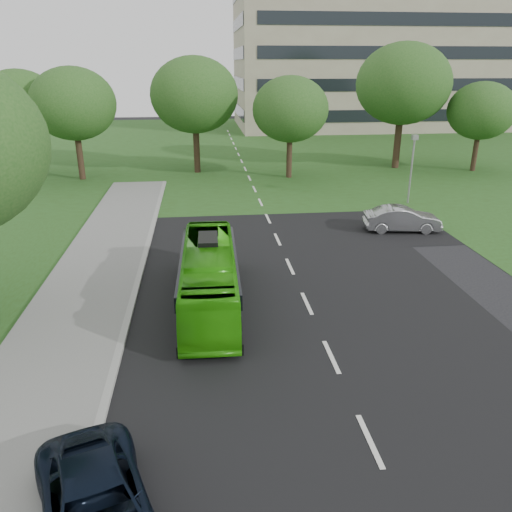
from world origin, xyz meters
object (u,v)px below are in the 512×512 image
at_px(tree_park_b, 194,95).
at_px(tree_park_f, 20,104).
at_px(tree_park_d, 403,84).
at_px(sedan, 402,219).
at_px(bus, 209,277).
at_px(office_building, 373,39).
at_px(tree_park_e, 482,111).
at_px(tree_park_a, 73,104).
at_px(suv, 97,509).
at_px(tree_park_c, 290,109).
at_px(camera_pole, 412,160).

distance_m(tree_park_b, tree_park_f, 14.58).
relative_size(tree_park_d, sedan, 2.53).
relative_size(bus, sedan, 2.02).
bearing_deg(sedan, bus, 133.60).
height_order(tree_park_b, tree_park_d, tree_park_d).
xyz_separation_m(office_building, tree_park_e, (-1.32, -34.99, -7.22)).
bearing_deg(tree_park_a, sedan, -37.34).
distance_m(office_building, suv, 76.45).
bearing_deg(suv, tree_park_f, 89.31).
distance_m(tree_park_d, tree_park_f, 33.10).
xyz_separation_m(tree_park_a, tree_park_d, (28.21, 1.88, 1.33)).
distance_m(tree_park_a, suv, 36.46).
xyz_separation_m(tree_park_b, tree_park_e, (25.04, -2.08, -1.36)).
height_order(tree_park_c, bus, tree_park_c).
bearing_deg(tree_park_e, tree_park_c, -176.80).
xyz_separation_m(office_building, tree_park_c, (-18.54, -35.95, -6.85)).
bearing_deg(office_building, camera_pole, -104.46).
distance_m(tree_park_b, tree_park_d, 18.52).
xyz_separation_m(tree_park_d, suv, (-20.60, -37.11, -6.81)).
bearing_deg(tree_park_e, tree_park_a, 179.57).
xyz_separation_m(tree_park_a, bus, (10.17, -24.87, -4.91)).
xyz_separation_m(tree_park_a, tree_park_f, (-4.85, 2.25, -0.14)).
height_order(bus, suv, bus).
relative_size(tree_park_b, tree_park_f, 1.12).
height_order(tree_park_b, camera_pole, tree_park_b).
distance_m(tree_park_d, suv, 42.99).
distance_m(office_building, tree_park_d, 34.14).
relative_size(office_building, camera_pole, 8.51).
height_order(tree_park_c, sedan, tree_park_c).
xyz_separation_m(tree_park_d, sedan, (-6.65, -18.33, -6.75)).
xyz_separation_m(bus, suv, (-2.56, -10.36, -0.57)).
bearing_deg(office_building, tree_park_b, -128.69).
relative_size(office_building, sedan, 9.19).
relative_size(tree_park_e, bus, 0.88).
height_order(tree_park_a, bus, tree_park_a).
xyz_separation_m(tree_park_e, bus, (-24.57, -24.61, -4.06)).
xyz_separation_m(tree_park_a, camera_pole, (24.39, -10.51, -3.10)).
height_order(tree_park_d, tree_park_f, tree_park_d).
relative_size(tree_park_b, camera_pole, 2.09).
xyz_separation_m(bus, camera_pole, (14.23, 14.36, 1.82)).
relative_size(tree_park_a, tree_park_e, 1.16).
relative_size(tree_park_c, camera_pole, 1.77).
bearing_deg(camera_pole, tree_park_f, 133.56).
bearing_deg(sedan, tree_park_c, 21.99).
xyz_separation_m(tree_park_c, sedan, (4.04, -15.23, -4.93)).
bearing_deg(tree_park_b, tree_park_e, -4.75).
relative_size(office_building, tree_park_d, 3.63).
bearing_deg(bus, tree_park_c, 74.01).
distance_m(tree_park_b, camera_pole, 19.51).
bearing_deg(sedan, suv, 150.53).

